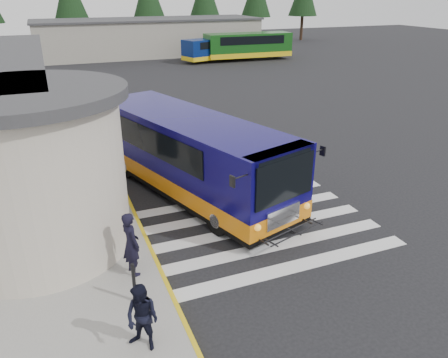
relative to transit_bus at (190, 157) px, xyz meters
name	(u,v)px	position (x,y,z in m)	size (l,w,h in m)	color
ground	(258,215)	(1.55, -2.80, -1.44)	(140.00, 140.00, 0.00)	black
curb_strip	(122,188)	(-2.50, 1.20, -1.36)	(0.12, 34.00, 0.16)	gold
crosswalk	(255,228)	(1.05, -3.60, -1.43)	(8.00, 5.35, 0.01)	silver
depot_building	(149,37)	(7.55, 39.20, 0.67)	(26.40, 8.40, 4.20)	gray
transit_bus	(190,157)	(0.00, 0.00, 0.00)	(6.12, 10.94, 3.01)	#0B064D
pedestrian_a	(131,244)	(-3.21, -4.75, -0.37)	(0.67, 0.44, 1.85)	black
pedestrian_b	(142,318)	(-3.53, -7.57, -0.49)	(0.77, 0.60, 1.59)	black
bollard	(134,283)	(-3.40, -5.96, -0.74)	(0.09, 0.09, 1.10)	black
far_bus_a	(217,48)	(13.41, 31.79, -0.07)	(8.44, 4.63, 2.10)	#071B56
far_bus_b	(248,45)	(16.83, 31.04, 0.19)	(9.81, 3.02, 2.51)	#124713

